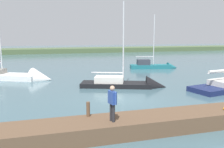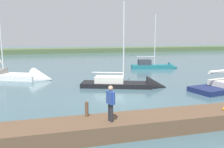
# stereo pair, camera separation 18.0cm
# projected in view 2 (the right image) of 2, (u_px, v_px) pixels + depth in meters

# --- Properties ---
(ground_plane) EXTENTS (200.00, 200.00, 0.00)m
(ground_plane) POSITION_uv_depth(u_px,v_px,m) (124.00, 100.00, 17.82)
(ground_plane) COLOR #42606B
(far_shoreline) EXTENTS (180.00, 8.00, 2.40)m
(far_shoreline) POSITION_uv_depth(u_px,v_px,m) (66.00, 53.00, 66.71)
(far_shoreline) COLOR #4C603D
(far_shoreline) RESTS_ON ground_plane
(dock_pier) EXTENTS (24.44, 1.98, 0.79)m
(dock_pier) POSITION_uv_depth(u_px,v_px,m) (161.00, 122.00, 12.16)
(dock_pier) COLOR brown
(dock_pier) RESTS_ON ground_plane
(mooring_post_far) EXTENTS (0.18, 0.18, 0.73)m
(mooring_post_far) POSITION_uv_depth(u_px,v_px,m) (87.00, 109.00, 11.73)
(mooring_post_far) COLOR brown
(mooring_post_far) RESTS_ON dock_pier
(sailboat_behind_pier) EXTENTS (7.99, 4.55, 8.59)m
(sailboat_behind_pier) POSITION_uv_depth(u_px,v_px,m) (131.00, 85.00, 22.20)
(sailboat_behind_pier) COLOR black
(sailboat_behind_pier) RESTS_ON ground_plane
(sailboat_outer_mooring) EXTENTS (6.88, 2.81, 8.19)m
(sailboat_outer_mooring) POSITION_uv_depth(u_px,v_px,m) (156.00, 67.00, 34.49)
(sailboat_outer_mooring) COLOR #1E6B75
(sailboat_outer_mooring) RESTS_ON ground_plane
(sailboat_near_dock) EXTENTS (10.52, 6.76, 10.96)m
(sailboat_near_dock) POSITION_uv_depth(u_px,v_px,m) (14.00, 77.00, 26.20)
(sailboat_near_dock) COLOR white
(sailboat_near_dock) RESTS_ON ground_plane
(person_on_dock) EXTENTS (0.32, 0.62, 1.67)m
(person_on_dock) POSITION_uv_depth(u_px,v_px,m) (111.00, 101.00, 10.95)
(person_on_dock) COLOR #28282D
(person_on_dock) RESTS_ON dock_pier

